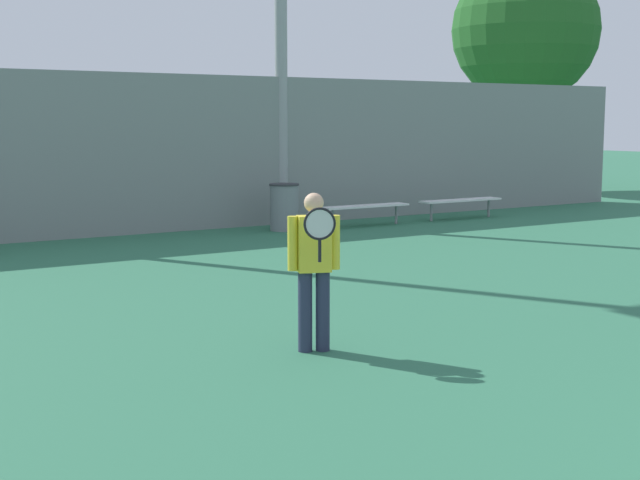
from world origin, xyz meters
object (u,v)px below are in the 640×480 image
at_px(bench_courtside_near, 365,207).
at_px(tennis_player, 314,264).
at_px(tree_green_tall, 525,30).
at_px(bench_adjacent_court, 461,201).
at_px(trash_bin, 284,207).

bearing_deg(bench_courtside_near, tennis_player, -127.87).
xyz_separation_m(tennis_player, tree_green_tall, (16.82, 14.05, 4.31)).
distance_m(bench_courtside_near, tree_green_tall, 12.65).
xyz_separation_m(tennis_player, bench_adjacent_court, (9.27, 8.42, -0.46)).
xyz_separation_m(tennis_player, trash_bin, (4.68, 8.70, -0.38)).
xyz_separation_m(trash_bin, tree_green_tall, (12.14, 5.35, 4.70)).
distance_m(bench_courtside_near, trash_bin, 1.89).
relative_size(bench_courtside_near, tree_green_tall, 0.28).
distance_m(tennis_player, bench_adjacent_court, 12.53).
bearing_deg(bench_adjacent_court, trash_bin, 176.49).
height_order(bench_courtside_near, tree_green_tall, tree_green_tall).
bearing_deg(trash_bin, bench_courtside_near, -8.58).
distance_m(tennis_player, trash_bin, 9.88).
bearing_deg(bench_courtside_near, trash_bin, 171.42).
bearing_deg(tree_green_tall, tennis_player, -140.13).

